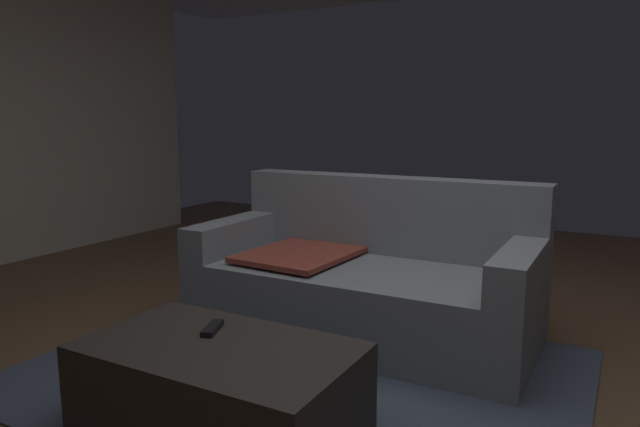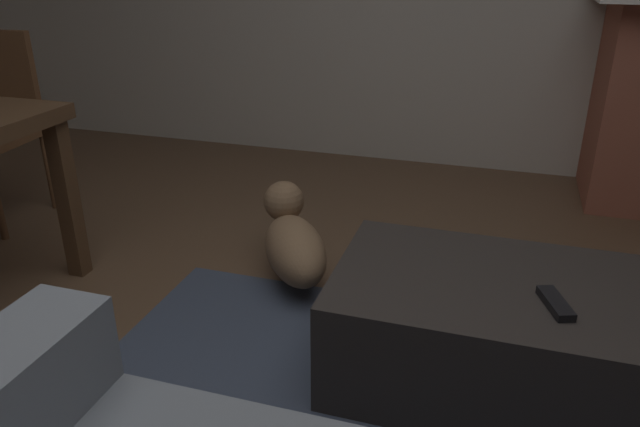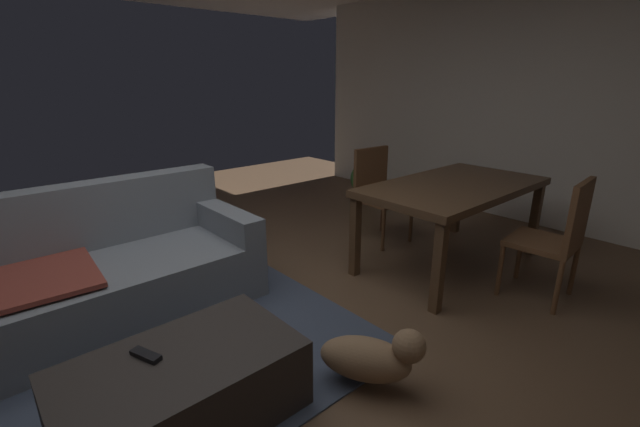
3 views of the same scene
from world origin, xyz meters
name	(u,v)px [view 1 (image 1 of 3)]	position (x,y,z in m)	size (l,w,h in m)	color
floor	(376,405)	(0.00, 0.00, 0.00)	(9.21, 9.21, 0.00)	brown
area_rug	(299,373)	(-0.45, 0.10, 0.01)	(2.60, 2.00, 0.01)	#3D475B
couch	(366,280)	(-0.40, 0.78, 0.31)	(1.91, 0.94, 0.89)	slate
ottoman_coffee_table	(220,389)	(-0.45, -0.51, 0.19)	(1.07, 0.63, 0.37)	#2D2826
tv_remote	(212,328)	(-0.57, -0.41, 0.39)	(0.05, 0.16, 0.02)	black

